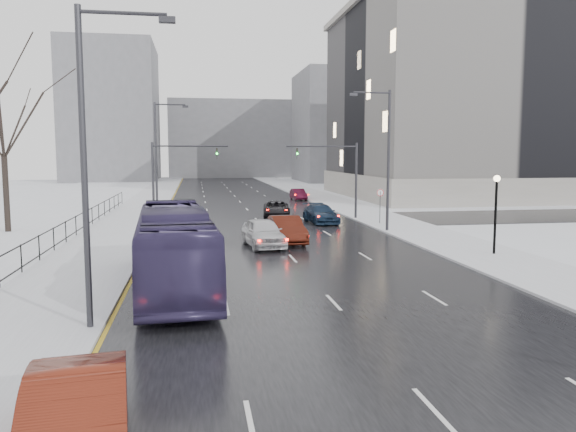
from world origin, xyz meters
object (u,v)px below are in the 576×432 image
mast_signal_right (344,171)px  sedan_left_near (76,421)px  sedan_right_near (286,229)px  sedan_right_cross (276,209)px  sedan_right_far (321,214)px  sedan_center_near (263,233)px  tree_park_e (8,233)px  streetlight_l_far (159,153)px  bus (175,248)px  streetlight_l_near (91,153)px  no_uturn_sign (380,196)px  streetlight_r_mid (385,153)px  sedan_right_distant (298,194)px  lamppost_r_mid (496,203)px  mast_signal_left (167,172)px

mast_signal_right → sedan_left_near: (-14.53, -36.02, -3.23)m
sedan_right_near → sedan_right_cross: size_ratio=1.02×
mast_signal_right → sedan_right_far: (-2.44, -2.07, -3.33)m
sedan_left_near → sedan_center_near: (6.11, 23.05, 0.02)m
sedan_right_far → tree_park_e: bearing=-179.3°
sedan_center_near → streetlight_l_far: bearing=106.0°
tree_park_e → bus: bearing=-56.9°
streetlight_l_near → sedan_right_far: size_ratio=1.97×
no_uturn_sign → streetlight_r_mid: bearing=-104.5°
mast_signal_right → no_uturn_sign: size_ratio=2.41×
sedan_right_cross → sedan_right_distant: size_ratio=1.23×
lamppost_r_mid → sedan_right_near: bearing=149.0°
bus → sedan_right_near: bearing=56.2°
mast_signal_right → sedan_right_distant: mast_signal_right is taller
lamppost_r_mid → mast_signal_left: (-18.33, 18.00, 1.16)m
streetlight_r_mid → sedan_right_near: streetlight_r_mid is taller
lamppost_r_mid → no_uturn_sign: bearing=97.3°
streetlight_l_far → sedan_left_near: size_ratio=1.98×
streetlight_l_near → sedan_center_near: size_ratio=2.00×
sedan_left_near → sedan_right_far: sedan_left_near is taller
no_uturn_sign → sedan_right_distant: 24.69m
streetlight_l_far → sedan_right_far: bearing=-24.9°
streetlight_l_near → streetlight_l_far: (0.00, 32.00, 0.00)m
streetlight_l_far → sedan_center_near: streetlight_l_far is taller
no_uturn_sign → sedan_right_cross: size_ratio=0.54×
mast_signal_right → sedan_center_near: bearing=-123.0°
streetlight_l_far → sedan_right_distant: 23.12m
sedan_right_cross → streetlight_l_near: bearing=-101.1°
mast_signal_left → sedan_right_cross: 10.41m
tree_park_e → sedan_right_distant: 35.34m
mast_signal_left → tree_park_e: bearing=-159.8°
bus → mast_signal_left: bearing=89.8°
no_uturn_sign → sedan_center_near: no_uturn_sign is taller
sedan_left_near → mast_signal_left: bearing=83.0°
tree_park_e → bus: 22.51m
mast_signal_left → bus: mast_signal_left is taller
streetlight_l_far → mast_signal_right: size_ratio=1.54×
sedan_left_near → tree_park_e: bearing=101.7°
streetlight_r_mid → sedan_center_near: 11.53m
streetlight_l_far → tree_park_e: bearing=-141.4°
sedan_left_near → sedan_right_near: size_ratio=1.00×
streetlight_r_mid → bus: streetlight_r_mid is taller
streetlight_l_far → lamppost_r_mid: 29.30m
no_uturn_sign → bus: bus is taller
sedan_right_far → sedan_right_distant: 22.75m
streetlight_l_far → no_uturn_sign: bearing=-24.7°
streetlight_l_far → mast_signal_right: (15.49, -4.00, -1.51)m
sedan_left_near → streetlight_l_near: bearing=89.6°
mast_signal_left → sedan_right_distant: 25.40m
streetlight_r_mid → sedan_left_near: size_ratio=1.98×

